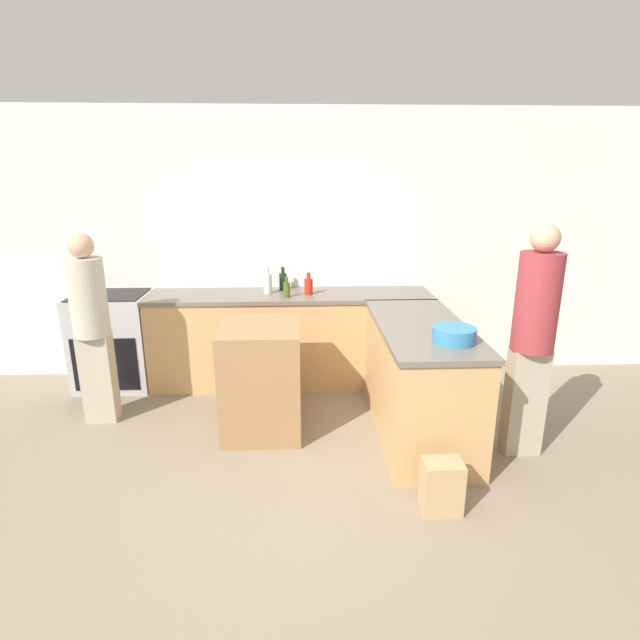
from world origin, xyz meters
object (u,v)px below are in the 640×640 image
(range_oven, at_px, (114,340))
(paper_bag, at_px, (442,486))
(hot_sauce_bottle, at_px, (309,286))
(person_at_peninsula, at_px, (533,333))
(wine_bottle_dark, at_px, (283,281))
(person_by_range, at_px, (91,322))
(vinegar_bottle_clear, at_px, (268,283))
(olive_oil_bottle, at_px, (287,289))
(island_table, at_px, (262,378))
(mixing_bowl, at_px, (454,335))

(range_oven, distance_m, paper_bag, 3.47)
(hot_sauce_bottle, relative_size, person_at_peninsula, 0.12)
(wine_bottle_dark, bearing_deg, paper_bag, -65.32)
(range_oven, height_order, hot_sauce_bottle, hot_sauce_bottle)
(wine_bottle_dark, height_order, person_by_range, person_by_range)
(wine_bottle_dark, height_order, paper_bag, wine_bottle_dark)
(vinegar_bottle_clear, xyz_separation_m, person_by_range, (-1.42, -0.78, -0.15))
(olive_oil_bottle, xyz_separation_m, wine_bottle_dark, (-0.04, 0.31, 0.02))
(olive_oil_bottle, bearing_deg, paper_bag, -62.95)
(olive_oil_bottle, height_order, person_at_peninsula, person_at_peninsula)
(olive_oil_bottle, relative_size, paper_bag, 0.56)
(hot_sauce_bottle, bearing_deg, range_oven, 178.75)
(island_table, distance_m, wine_bottle_dark, 1.29)
(island_table, distance_m, olive_oil_bottle, 1.02)
(mixing_bowl, height_order, hot_sauce_bottle, hot_sauce_bottle)
(hot_sauce_bottle, relative_size, person_by_range, 0.13)
(island_table, height_order, mixing_bowl, mixing_bowl)
(wine_bottle_dark, bearing_deg, vinegar_bottle_clear, -134.11)
(person_by_range, relative_size, person_at_peninsula, 0.93)
(olive_oil_bottle, bearing_deg, person_at_peninsula, -35.43)
(range_oven, distance_m, vinegar_bottle_clear, 1.65)
(vinegar_bottle_clear, height_order, paper_bag, vinegar_bottle_clear)
(wine_bottle_dark, relative_size, hot_sauce_bottle, 1.09)
(island_table, relative_size, paper_bag, 2.61)
(mixing_bowl, relative_size, wine_bottle_dark, 1.30)
(vinegar_bottle_clear, bearing_deg, island_table, -90.81)
(vinegar_bottle_clear, bearing_deg, person_by_range, -151.25)
(olive_oil_bottle, distance_m, paper_bag, 2.35)
(island_table, xyz_separation_m, vinegar_bottle_clear, (0.01, 0.99, 0.59))
(mixing_bowl, bearing_deg, island_table, 158.93)
(vinegar_bottle_clear, xyz_separation_m, hot_sauce_bottle, (0.40, -0.05, -0.02))
(person_by_range, bearing_deg, mixing_bowl, -14.98)
(mixing_bowl, bearing_deg, person_by_range, 165.02)
(person_at_peninsula, bearing_deg, vinegar_bottle_clear, 144.05)
(island_table, bearing_deg, person_by_range, 171.47)
(island_table, relative_size, mixing_bowl, 2.97)
(range_oven, xyz_separation_m, wine_bottle_dark, (1.69, 0.16, 0.56))
(hot_sauce_bottle, height_order, person_at_peninsula, person_at_peninsula)
(vinegar_bottle_clear, distance_m, person_by_range, 1.63)
(hot_sauce_bottle, distance_m, paper_bag, 2.37)
(paper_bag, bearing_deg, olive_oil_bottle, 117.05)
(island_table, distance_m, mixing_bowl, 1.60)
(vinegar_bottle_clear, relative_size, hot_sauce_bottle, 1.25)
(paper_bag, bearing_deg, vinegar_bottle_clear, 119.29)
(olive_oil_bottle, bearing_deg, mixing_bowl, -48.76)
(person_at_peninsula, distance_m, paper_bag, 1.31)
(island_table, bearing_deg, mixing_bowl, -21.07)
(vinegar_bottle_clear, height_order, person_at_peninsula, person_at_peninsula)
(mixing_bowl, height_order, vinegar_bottle_clear, vinegar_bottle_clear)
(wine_bottle_dark, xyz_separation_m, person_by_range, (-1.57, -0.93, -0.13))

